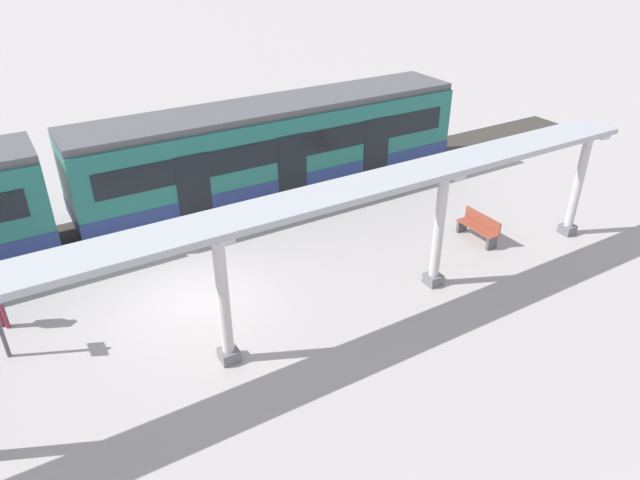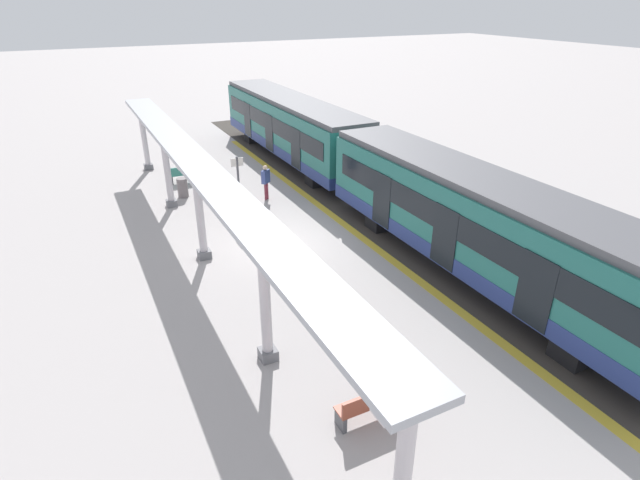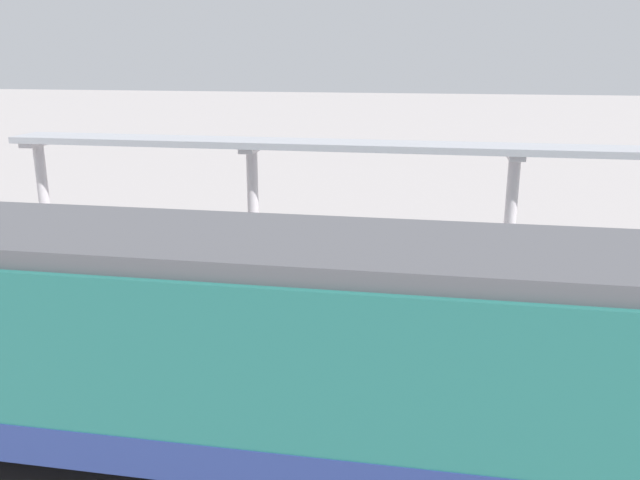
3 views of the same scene
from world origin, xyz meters
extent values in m
plane|color=#A8A1A0|center=(0.00, 0.00, 0.00)|extent=(176.00, 176.00, 0.00)
cube|color=gold|center=(-3.11, 0.00, 0.00)|extent=(0.35, 30.32, 0.01)
cube|color=#38332D|center=(-4.88, 0.00, 0.00)|extent=(3.20, 42.32, 0.01)
cube|color=#216961|center=(-4.88, -9.85, 1.94)|extent=(2.60, 14.35, 2.60)
cube|color=navy|center=(-4.88, -9.85, 0.92)|extent=(2.63, 14.37, 0.55)
cube|color=#515156|center=(-4.88, -9.85, 3.36)|extent=(2.39, 14.35, 0.24)
cube|color=black|center=(-3.57, -9.85, 2.25)|extent=(0.03, 13.20, 0.84)
cube|color=black|center=(-3.56, -13.44, 1.69)|extent=(0.04, 1.10, 2.00)
cube|color=black|center=(-3.56, -9.85, 1.69)|extent=(0.04, 1.10, 2.00)
cube|color=black|center=(-3.56, -6.27, 1.69)|extent=(0.04, 1.10, 2.00)
cube|color=black|center=(-4.88, -5.26, 0.32)|extent=(2.21, 0.90, 0.64)
cube|color=black|center=(-4.88, -14.45, 0.32)|extent=(2.21, 0.90, 0.64)
cube|color=#216961|center=(-4.88, 5.10, 1.94)|extent=(2.60, 14.35, 2.60)
cube|color=navy|center=(-4.88, 5.10, 0.92)|extent=(2.63, 14.37, 0.55)
cube|color=#515156|center=(-4.88, 5.10, 3.36)|extent=(2.39, 14.35, 0.24)
cube|color=black|center=(-3.57, 5.10, 2.25)|extent=(0.03, 13.20, 0.84)
cube|color=black|center=(-3.56, 1.51, 1.69)|extent=(0.04, 1.10, 2.00)
cube|color=black|center=(-3.56, 5.10, 1.69)|extent=(0.04, 1.10, 2.00)
cube|color=black|center=(-3.56, 8.68, 1.69)|extent=(0.04, 1.10, 2.00)
cube|color=black|center=(-4.88, 9.69, 0.32)|extent=(2.21, 0.90, 0.64)
cube|color=black|center=(-4.88, 0.50, 0.32)|extent=(2.21, 0.90, 0.64)
cube|color=slate|center=(2.83, -11.61, 0.15)|extent=(0.44, 0.44, 0.30)
cylinder|color=silver|center=(2.83, -11.61, 1.85)|extent=(0.28, 0.28, 3.11)
cube|color=silver|center=(2.83, -11.61, 3.47)|extent=(1.10, 0.36, 0.12)
cube|color=slate|center=(2.83, -5.67, 0.15)|extent=(0.44, 0.44, 0.30)
cylinder|color=silver|center=(2.83, -5.67, 1.85)|extent=(0.28, 0.28, 3.11)
cube|color=silver|center=(2.83, -5.67, 3.47)|extent=(1.10, 0.36, 0.12)
cube|color=slate|center=(2.83, -0.15, 0.15)|extent=(0.44, 0.44, 0.30)
cylinder|color=silver|center=(2.83, -0.15, 1.85)|extent=(0.28, 0.28, 3.11)
cube|color=silver|center=(2.83, -0.15, 3.47)|extent=(1.10, 0.36, 0.12)
cube|color=slate|center=(2.83, 6.11, 0.15)|extent=(0.44, 0.44, 0.30)
cylinder|color=silver|center=(2.83, 6.11, 1.85)|extent=(0.28, 0.28, 3.11)
cube|color=silver|center=(2.83, 6.11, 3.47)|extent=(1.10, 0.36, 0.12)
cube|color=silver|center=(2.83, 11.89, 3.47)|extent=(1.10, 0.36, 0.12)
cube|color=#A8AAB2|center=(2.83, 0.14, 3.61)|extent=(1.20, 24.29, 0.16)
cube|color=#358474|center=(1.54, -8.64, 0.44)|extent=(1.52, 0.52, 0.04)
cube|color=#358474|center=(1.55, -8.45, 0.66)|extent=(1.50, 0.14, 0.40)
cube|color=#4C4C51|center=(2.21, -8.67, 0.21)|extent=(0.12, 0.40, 0.42)
cube|color=#4C4C51|center=(0.87, -8.60, 0.21)|extent=(0.12, 0.40, 0.42)
cube|color=brown|center=(1.60, 9.00, 0.44)|extent=(1.50, 0.44, 0.04)
cube|color=brown|center=(1.60, 9.19, 0.66)|extent=(1.50, 0.06, 0.40)
cube|color=#4C4C51|center=(2.27, 8.99, 0.21)|extent=(0.10, 0.40, 0.42)
cube|color=#4C4C51|center=(0.93, 9.00, 0.21)|extent=(0.10, 0.40, 0.42)
cylinder|color=slate|center=(2.10, -6.62, 0.45)|extent=(0.48, 0.48, 0.91)
cylinder|color=#4C4C51|center=(0.00, -4.60, 1.10)|extent=(0.10, 0.10, 2.20)
cube|color=silver|center=(0.00, -4.60, 1.95)|extent=(0.56, 0.04, 0.36)
cylinder|color=maroon|center=(-1.34, -4.60, 0.40)|extent=(0.10, 0.10, 0.81)
cylinder|color=maroon|center=(-1.22, -4.50, 0.40)|extent=(0.10, 0.10, 0.81)
cube|color=#3A4B89|center=(-1.28, -4.55, 1.11)|extent=(0.50, 0.46, 0.61)
sphere|color=beige|center=(-1.28, -4.55, 1.52)|extent=(0.22, 0.22, 0.22)
camera|label=1|loc=(12.85, -3.70, 9.15)|focal=32.21mm
camera|label=2|loc=(6.31, 16.00, 8.54)|focal=28.16mm
camera|label=3|loc=(-12.73, 1.57, 5.72)|focal=36.91mm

